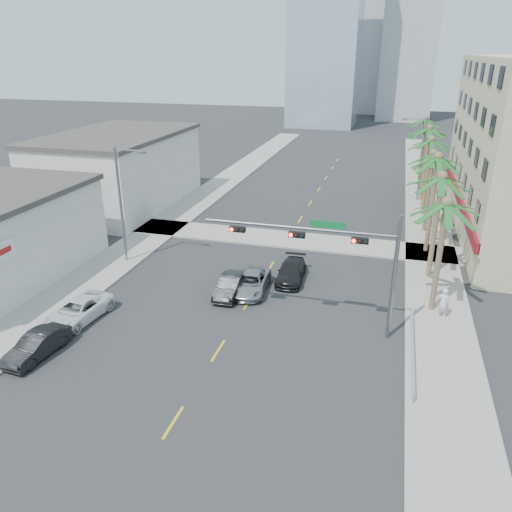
{
  "coord_description": "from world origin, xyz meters",
  "views": [
    {
      "loc": [
        8.35,
        -18.14,
        15.46
      ],
      "look_at": [
        0.61,
        9.68,
        3.5
      ],
      "focal_mm": 35.0,
      "sensor_mm": 36.0,
      "label": 1
    }
  ],
  "objects_px": {
    "car_parked_mid": "(37,345)",
    "car_lane_left": "(230,286)",
    "car_lane_center": "(251,283)",
    "traffic_signal_mast": "(337,251)",
    "car_parked_far": "(78,311)",
    "car_lane_right": "(291,272)",
    "pedestrian": "(443,303)"
  },
  "relations": [
    {
      "from": "car_parked_mid",
      "to": "car_lane_left",
      "type": "bearing_deg",
      "value": 57.33
    },
    {
      "from": "car_lane_left",
      "to": "car_lane_center",
      "type": "distance_m",
      "value": 1.5
    },
    {
      "from": "car_lane_center",
      "to": "traffic_signal_mast",
      "type": "bearing_deg",
      "value": -34.97
    },
    {
      "from": "traffic_signal_mast",
      "to": "car_parked_far",
      "type": "bearing_deg",
      "value": -168.61
    },
    {
      "from": "car_parked_mid",
      "to": "car_parked_far",
      "type": "height_order",
      "value": "car_parked_far"
    },
    {
      "from": "car_parked_mid",
      "to": "car_parked_far",
      "type": "relative_size",
      "value": 0.83
    },
    {
      "from": "car_lane_right",
      "to": "car_lane_center",
      "type": "bearing_deg",
      "value": -134.8
    },
    {
      "from": "car_parked_far",
      "to": "car_lane_right",
      "type": "height_order",
      "value": "car_parked_far"
    },
    {
      "from": "car_lane_center",
      "to": "car_parked_mid",
      "type": "bearing_deg",
      "value": -133.92
    },
    {
      "from": "car_parked_far",
      "to": "car_lane_right",
      "type": "relative_size",
      "value": 1.08
    },
    {
      "from": "car_lane_center",
      "to": "car_lane_right",
      "type": "relative_size",
      "value": 1.04
    },
    {
      "from": "car_parked_mid",
      "to": "car_lane_center",
      "type": "xyz_separation_m",
      "value": [
        8.97,
        10.7,
        -0.01
      ]
    },
    {
      "from": "car_lane_left",
      "to": "traffic_signal_mast",
      "type": "bearing_deg",
      "value": -22.12
    },
    {
      "from": "car_lane_right",
      "to": "pedestrian",
      "type": "bearing_deg",
      "value": -19.36
    },
    {
      "from": "car_lane_left",
      "to": "car_parked_far",
      "type": "bearing_deg",
      "value": -144.78
    },
    {
      "from": "car_lane_right",
      "to": "pedestrian",
      "type": "distance_m",
      "value": 10.61
    },
    {
      "from": "car_parked_far",
      "to": "car_lane_right",
      "type": "xyz_separation_m",
      "value": [
        11.4,
        9.24,
        -0.02
      ]
    },
    {
      "from": "pedestrian",
      "to": "car_lane_left",
      "type": "bearing_deg",
      "value": 5.12
    },
    {
      "from": "car_lane_left",
      "to": "car_parked_mid",
      "type": "bearing_deg",
      "value": -129.51
    },
    {
      "from": "car_parked_mid",
      "to": "car_lane_left",
      "type": "xyz_separation_m",
      "value": [
        7.76,
        9.83,
        0.01
      ]
    },
    {
      "from": "traffic_signal_mast",
      "to": "car_lane_left",
      "type": "xyz_separation_m",
      "value": [
        -7.28,
        2.78,
        -4.39
      ]
    },
    {
      "from": "car_lane_right",
      "to": "pedestrian",
      "type": "height_order",
      "value": "pedestrian"
    },
    {
      "from": "traffic_signal_mast",
      "to": "car_lane_left",
      "type": "bearing_deg",
      "value": 159.12
    },
    {
      "from": "car_parked_mid",
      "to": "car_lane_right",
      "type": "distance_m",
      "value": 17.37
    },
    {
      "from": "car_lane_left",
      "to": "pedestrian",
      "type": "xyz_separation_m",
      "value": [
        13.65,
        0.36,
        0.45
      ]
    },
    {
      "from": "car_lane_center",
      "to": "car_lane_right",
      "type": "distance_m",
      "value": 3.41
    },
    {
      "from": "car_lane_center",
      "to": "pedestrian",
      "type": "distance_m",
      "value": 12.46
    },
    {
      "from": "car_lane_left",
      "to": "car_lane_center",
      "type": "bearing_deg",
      "value": 34.42
    },
    {
      "from": "traffic_signal_mast",
      "to": "car_lane_center",
      "type": "xyz_separation_m",
      "value": [
        -6.07,
        3.65,
        -4.41
      ]
    },
    {
      "from": "traffic_signal_mast",
      "to": "pedestrian",
      "type": "height_order",
      "value": "traffic_signal_mast"
    },
    {
      "from": "traffic_signal_mast",
      "to": "car_lane_right",
      "type": "height_order",
      "value": "traffic_signal_mast"
    },
    {
      "from": "traffic_signal_mast",
      "to": "pedestrian",
      "type": "relative_size",
      "value": 5.74
    }
  ]
}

